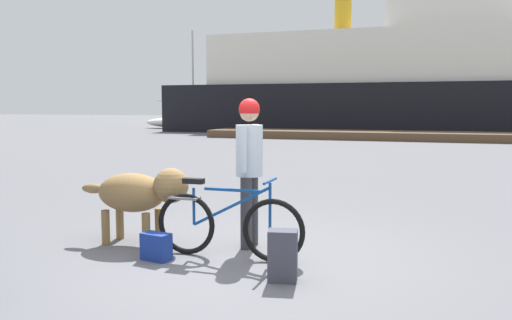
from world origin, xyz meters
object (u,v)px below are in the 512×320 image
Objects in this scene: bicycle at (227,224)px; dog at (140,193)px; backpack at (283,256)px; person_cyclist at (249,157)px; ferry_boat at (399,85)px; sailboat_moored at (193,122)px; handbag_pannier at (156,247)px.

bicycle is 1.28m from dog.
bicycle is 3.48× the size of backpack.
backpack is at bearing -34.26° from bicycle.
ferry_boat reaches higher than person_cyclist.
sailboat_moored reaches higher than person_cyclist.
bicycle is at bearing -97.41° from person_cyclist.
bicycle is 0.82m from handbag_pannier.
person_cyclist reaches higher than handbag_pannier.
backpack is (2.03, -0.76, -0.39)m from dog.
person_cyclist reaches higher than dog.
bicycle is 0.89m from person_cyclist.
dog reaches higher than bicycle.
bicycle is 0.06× the size of ferry_boat.
ferry_boat reaches higher than bicycle.
handbag_pannier is (-0.72, -0.32, -0.23)m from bicycle.
person_cyclist is 1.54m from backpack.
backpack is at bearing -63.12° from sailboat_moored.
bicycle is at bearing -63.90° from sailboat_moored.
person_cyclist is at bearing 123.79° from backpack.
sailboat_moored is at bearing 176.77° from ferry_boat.
bicycle is at bearing 23.83° from handbag_pannier.
backpack is (0.79, -0.54, -0.13)m from bicycle.
dog reaches higher than handbag_pannier.
ferry_boat is at bearing 87.67° from dog.
sailboat_moored is at bearing 116.88° from backpack.
sailboat_moored reaches higher than dog.
ferry_boat reaches higher than backpack.
person_cyclist is 1.21× the size of dog.
handbag_pannier is 0.04× the size of sailboat_moored.
person_cyclist is 29.12m from ferry_boat.
handbag_pannier is at bearing -132.59° from person_cyclist.
handbag_pannier is 30.06m from ferry_boat.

